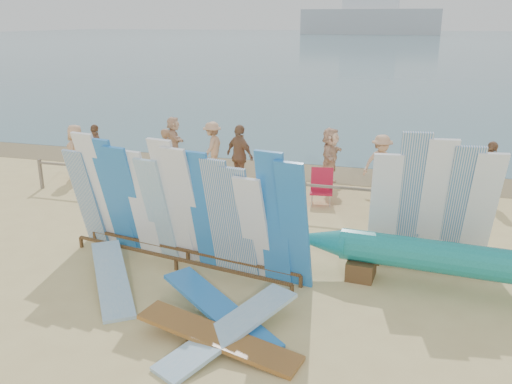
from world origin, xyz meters
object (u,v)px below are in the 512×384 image
(beach_chair_left, at_px, (220,191))
(beachgoer_7, at_px, (409,169))
(vendor_table, at_px, (283,258))
(beachgoer_4, at_px, (240,156))
(beachgoer_0, at_px, (77,152))
(flat_board_c, at_px, (218,347))
(stroller, at_px, (278,184))
(beachgoer_1, at_px, (168,154))
(beachgoer_extra_1, at_px, (96,148))
(outrigger_canoe, at_px, (465,263))
(beachgoer_9, at_px, (381,163))
(main_surfboard_rack, at_px, (180,210))
(beachgoer_3, at_px, (212,147))
(flat_board_b, at_px, (230,341))
(flat_board_a, at_px, (113,287))
(beach_chair_right, at_px, (321,194))
(beachgoer_8, at_px, (416,183))
(flat_board_d, at_px, (220,319))
(beachgoer_5, at_px, (330,156))
(beachgoer_10, at_px, (489,172))
(side_surfboard_rack, at_px, (434,206))
(beachgoer_11, at_px, (174,139))

(beach_chair_left, bearing_deg, beachgoer_7, 11.32)
(vendor_table, relative_size, beachgoer_4, 0.53)
(beachgoer_0, bearing_deg, flat_board_c, 35.63)
(stroller, xyz_separation_m, beachgoer_1, (-3.80, 0.91, 0.39))
(beachgoer_7, height_order, beachgoer_extra_1, beachgoer_7)
(outrigger_canoe, height_order, beachgoer_0, beachgoer_0)
(outrigger_canoe, height_order, beachgoer_9, beachgoer_9)
(main_surfboard_rack, distance_m, beachgoer_0, 7.73)
(beachgoer_3, relative_size, beachgoer_4, 0.89)
(flat_board_b, bearing_deg, flat_board_a, -174.78)
(beach_chair_left, height_order, beach_chair_right, beach_chair_right)
(beachgoer_9, bearing_deg, stroller, -179.75)
(main_surfboard_rack, height_order, beach_chair_right, main_surfboard_rack)
(flat_board_c, relative_size, beach_chair_left, 3.39)
(beachgoer_9, relative_size, beachgoer_8, 0.94)
(beachgoer_extra_1, distance_m, beachgoer_9, 9.17)
(beach_chair_left, xyz_separation_m, beachgoer_9, (4.26, 1.99, 0.62))
(beachgoer_7, xyz_separation_m, beachgoer_8, (0.21, -1.35, -0.00))
(beachgoer_3, relative_size, beachgoer_8, 0.93)
(main_surfboard_rack, distance_m, flat_board_d, 2.59)
(vendor_table, distance_m, beachgoer_9, 6.26)
(vendor_table, distance_m, beachgoer_7, 5.94)
(flat_board_d, distance_m, beachgoer_5, 8.42)
(beachgoer_3, distance_m, beachgoer_extra_1, 3.84)
(flat_board_b, xyz_separation_m, beachgoer_0, (-7.64, 7.39, 0.86))
(beachgoer_7, xyz_separation_m, beachgoer_9, (-0.80, 0.61, -0.06))
(vendor_table, relative_size, beachgoer_7, 0.55)
(beachgoer_3, relative_size, beachgoer_10, 0.97)
(beachgoer_7, bearing_deg, side_surfboard_rack, 64.61)
(beachgoer_8, bearing_deg, beachgoer_1, 29.77)
(flat_board_a, distance_m, beachgoer_0, 8.03)
(beach_chair_right, distance_m, beachgoer_11, 6.68)
(outrigger_canoe, distance_m, beachgoer_1, 9.99)
(flat_board_a, xyz_separation_m, beachgoer_5, (2.90, 7.82, 0.89))
(beachgoer_11, distance_m, beachgoer_5, 5.92)
(flat_board_c, bearing_deg, beachgoer_0, 55.02)
(beach_chair_left, distance_m, beachgoer_9, 4.74)
(vendor_table, relative_size, beachgoer_10, 0.58)
(vendor_table, height_order, beachgoer_3, beachgoer_3)
(main_surfboard_rack, height_order, beachgoer_8, main_surfboard_rack)
(side_surfboard_rack, bearing_deg, flat_board_a, -162.10)
(beachgoer_1, bearing_deg, stroller, -132.25)
(flat_board_c, height_order, flat_board_d, flat_board_d)
(beachgoer_10, xyz_separation_m, beachgoer_5, (-4.44, 0.49, 0.02))
(flat_board_c, bearing_deg, beachgoer_9, -1.31)
(main_surfboard_rack, xyz_separation_m, flat_board_a, (-0.91, -1.22, -1.22))
(vendor_table, height_order, flat_board_b, vendor_table)
(flat_board_c, xyz_separation_m, beach_chair_right, (0.36, 7.25, 0.28))
(beachgoer_7, bearing_deg, flat_board_a, 20.32)
(flat_board_b, xyz_separation_m, beach_chair_right, (0.24, 7.04, 0.28))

